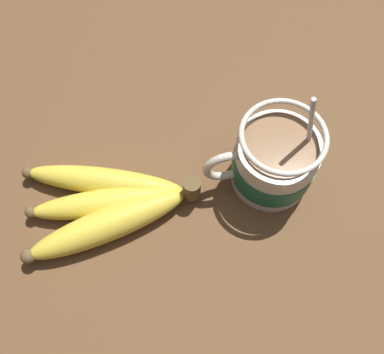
% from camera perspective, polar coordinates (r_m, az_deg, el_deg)
% --- Properties ---
extents(table, '(1.04, 1.04, 0.03)m').
position_cam_1_polar(table, '(0.53, 7.67, -1.00)').
color(table, brown).
rests_on(table, ground).
extents(coffee_mug, '(0.13, 0.09, 0.15)m').
position_cam_1_polar(coffee_mug, '(0.49, 10.71, 2.35)').
color(coffee_mug, beige).
rests_on(coffee_mug, table).
extents(banana_bunch, '(0.20, 0.13, 0.04)m').
position_cam_1_polar(banana_bunch, '(0.49, -11.19, -3.59)').
color(banana_bunch, brown).
rests_on(banana_bunch, table).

